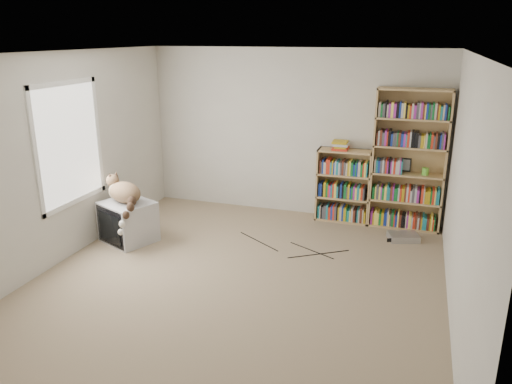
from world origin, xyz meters
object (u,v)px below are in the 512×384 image
(bookcase_tall, at_px, (408,164))
(cat, at_px, (124,196))
(bookcase_short, at_px, (344,188))
(dvd_player, at_px, (403,237))
(crt_tv, at_px, (129,222))

(bookcase_tall, bearing_deg, cat, -153.25)
(bookcase_tall, relative_size, bookcase_short, 1.84)
(bookcase_tall, distance_m, bookcase_short, 0.99)
(cat, height_order, bookcase_short, bookcase_short)
(cat, relative_size, dvd_player, 1.91)
(dvd_player, bearing_deg, cat, -179.68)
(bookcase_short, bearing_deg, cat, -145.99)
(bookcase_short, bearing_deg, dvd_player, -29.74)
(cat, bearing_deg, bookcase_short, 55.51)
(crt_tv, relative_size, bookcase_short, 0.74)
(cat, xyz_separation_m, dvd_player, (3.52, 1.24, -0.61))
(cat, distance_m, bookcase_tall, 3.92)
(bookcase_short, bearing_deg, bookcase_tall, 0.12)
(bookcase_tall, height_order, bookcase_short, bookcase_tall)
(crt_tv, height_order, dvd_player, crt_tv)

